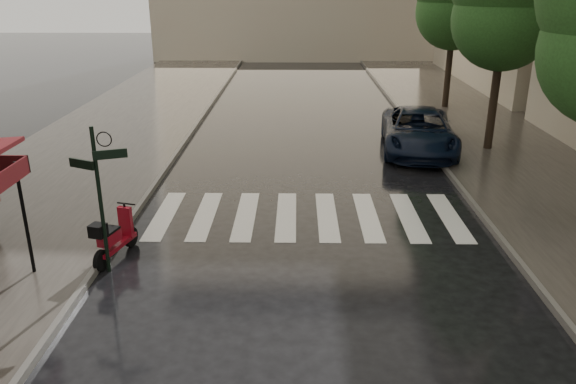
{
  "coord_description": "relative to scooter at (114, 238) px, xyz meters",
  "views": [
    {
      "loc": [
        2.71,
        -7.33,
        5.69
      ],
      "look_at": [
        2.52,
        4.04,
        1.4
      ],
      "focal_mm": 35.0,
      "sensor_mm": 36.0,
      "label": 1
    }
  ],
  "objects": [
    {
      "name": "ground",
      "position": [
        1.22,
        -3.55,
        -0.5
      ],
      "size": [
        120.0,
        120.0,
        0.0
      ],
      "primitive_type": "plane",
      "color": "black",
      "rests_on": "ground"
    },
    {
      "name": "sidewalk_far",
      "position": [
        11.47,
        8.45,
        -0.44
      ],
      "size": [
        5.5,
        60.0,
        0.12
      ],
      "primitive_type": "cube",
      "color": "#38332D",
      "rests_on": "ground"
    },
    {
      "name": "crosswalk",
      "position": [
        4.2,
        2.45,
        -0.5
      ],
      "size": [
        7.85,
        3.2,
        0.01
      ],
      "color": "silver",
      "rests_on": "ground"
    },
    {
      "name": "sidewalk_near",
      "position": [
        -3.28,
        8.45,
        -0.44
      ],
      "size": [
        6.0,
        60.0,
        0.12
      ],
      "primitive_type": "cube",
      "color": "#38332D",
      "rests_on": "ground"
    },
    {
      "name": "signpost",
      "position": [
        0.03,
        -0.55,
        1.33
      ],
      "size": [
        1.17,
        0.29,
        3.1
      ],
      "color": "black",
      "rests_on": "ground"
    },
    {
      "name": "scooter",
      "position": [
        0.0,
        0.0,
        0.0
      ],
      "size": [
        0.69,
        1.61,
        1.08
      ],
      "rotation": [
        0.0,
        0.0,
        -0.26
      ],
      "color": "black",
      "rests_on": "ground"
    },
    {
      "name": "curb_far",
      "position": [
        8.67,
        8.45,
        -0.43
      ],
      "size": [
        0.12,
        60.0,
        0.16
      ],
      "primitive_type": "cube",
      "color": "#595651",
      "rests_on": "ground"
    },
    {
      "name": "parked_car",
      "position": [
        8.22,
        8.45,
        0.23
      ],
      "size": [
        3.0,
        5.49,
        1.46
      ],
      "primitive_type": "imported",
      "rotation": [
        0.0,
        0.0,
        -0.11
      ],
      "color": "black",
      "rests_on": "ground"
    },
    {
      "name": "curb_near",
      "position": [
        -0.23,
        8.45,
        -0.43
      ],
      "size": [
        0.12,
        60.0,
        0.16
      ],
      "primitive_type": "cube",
      "color": "#595651",
      "rests_on": "ground"
    }
  ]
}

